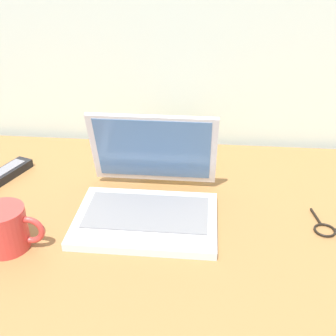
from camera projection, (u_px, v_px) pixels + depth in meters
desk at (187, 220)px, 0.97m from camera, size 1.60×0.76×0.03m
laptop at (149, 194)px, 0.95m from camera, size 0.31×0.28×0.21m
coffee_mug at (6, 228)px, 0.84m from camera, size 0.13×0.09×0.09m
remote_control_near at (5, 174)px, 1.10m from camera, size 0.10×0.17×0.02m
book_stack at (172, 149)px, 1.16m from camera, size 0.17×0.17×0.09m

